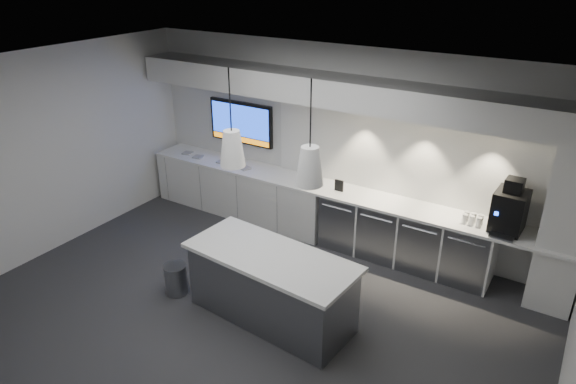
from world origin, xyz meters
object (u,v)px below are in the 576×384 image
Objects in this scene: bin at (176,279)px; coffee_machine at (510,209)px; wall_tv at (241,123)px; island at (271,286)px.

coffee_machine is (3.61, 2.40, 0.98)m from bin.
wall_tv is 3.08m from bin.
bin is 0.59× the size of coffee_machine.
wall_tv is at bearing 107.31° from bin.
wall_tv reaches higher than bin.
island reaches higher than bin.
island is 3.08× the size of coffee_machine.
bin is (0.82, -2.64, -1.35)m from wall_tv.
island is at bearing -47.51° from wall_tv.
island is 3.19m from coffee_machine.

